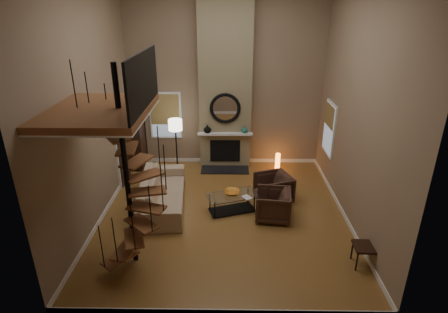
{
  "coord_description": "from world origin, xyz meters",
  "views": [
    {
      "loc": [
        0.12,
        -7.95,
        4.94
      ],
      "look_at": [
        0.0,
        0.4,
        1.4
      ],
      "focal_mm": 29.37,
      "sensor_mm": 36.0,
      "label": 1
    }
  ],
  "objects_px": {
    "coffee_table": "(232,201)",
    "side_chair": "(370,243)",
    "armchair_near": "(276,188)",
    "sofa": "(162,191)",
    "accent_lamp": "(278,162)",
    "armchair_far": "(276,205)",
    "floor_lamp": "(175,129)",
    "hutch": "(137,139)"
  },
  "relations": [
    {
      "from": "accent_lamp",
      "to": "side_chair",
      "type": "xyz_separation_m",
      "value": [
        1.26,
        -4.62,
        0.28
      ]
    },
    {
      "from": "coffee_table",
      "to": "side_chair",
      "type": "relative_size",
      "value": 1.43
    },
    {
      "from": "hutch",
      "to": "coffee_table",
      "type": "relative_size",
      "value": 1.29
    },
    {
      "from": "sofa",
      "to": "side_chair",
      "type": "distance_m",
      "value": 5.11
    },
    {
      "from": "armchair_near",
      "to": "side_chair",
      "type": "height_order",
      "value": "side_chair"
    },
    {
      "from": "coffee_table",
      "to": "accent_lamp",
      "type": "height_order",
      "value": "accent_lamp"
    },
    {
      "from": "hutch",
      "to": "sofa",
      "type": "relative_size",
      "value": 0.65
    },
    {
      "from": "hutch",
      "to": "coffee_table",
      "type": "distance_m",
      "value": 4.05
    },
    {
      "from": "hutch",
      "to": "side_chair",
      "type": "xyz_separation_m",
      "value": [
        5.69,
        -4.73,
        -0.42
      ]
    },
    {
      "from": "sofa",
      "to": "side_chair",
      "type": "bearing_deg",
      "value": -122.57
    },
    {
      "from": "sofa",
      "to": "side_chair",
      "type": "height_order",
      "value": "side_chair"
    },
    {
      "from": "armchair_far",
      "to": "side_chair",
      "type": "height_order",
      "value": "side_chair"
    },
    {
      "from": "hutch",
      "to": "accent_lamp",
      "type": "relative_size",
      "value": 3.28
    },
    {
      "from": "coffee_table",
      "to": "accent_lamp",
      "type": "distance_m",
      "value": 2.96
    },
    {
      "from": "armchair_near",
      "to": "coffee_table",
      "type": "bearing_deg",
      "value": -84.35
    },
    {
      "from": "accent_lamp",
      "to": "armchair_near",
      "type": "bearing_deg",
      "value": -98.19
    },
    {
      "from": "sofa",
      "to": "accent_lamp",
      "type": "distance_m",
      "value": 4.0
    },
    {
      "from": "hutch",
      "to": "coffee_table",
      "type": "bearing_deg",
      "value": -41.99
    },
    {
      "from": "sofa",
      "to": "accent_lamp",
      "type": "relative_size",
      "value": 5.05
    },
    {
      "from": "hutch",
      "to": "armchair_near",
      "type": "height_order",
      "value": "hutch"
    },
    {
      "from": "armchair_near",
      "to": "side_chair",
      "type": "distance_m",
      "value": 3.07
    },
    {
      "from": "sofa",
      "to": "armchair_near",
      "type": "relative_size",
      "value": 3.16
    },
    {
      "from": "sofa",
      "to": "hutch",
      "type": "bearing_deg",
      "value": 20.52
    },
    {
      "from": "floor_lamp",
      "to": "side_chair",
      "type": "relative_size",
      "value": 1.78
    },
    {
      "from": "armchair_near",
      "to": "coffee_table",
      "type": "height_order",
      "value": "armchair_near"
    },
    {
      "from": "floor_lamp",
      "to": "side_chair",
      "type": "distance_m",
      "value": 6.27
    },
    {
      "from": "floor_lamp",
      "to": "sofa",
      "type": "bearing_deg",
      "value": -93.41
    },
    {
      "from": "armchair_far",
      "to": "accent_lamp",
      "type": "xyz_separation_m",
      "value": [
        0.39,
        2.89,
        -0.1
      ]
    },
    {
      "from": "sofa",
      "to": "coffee_table",
      "type": "relative_size",
      "value": 1.98
    },
    {
      "from": "accent_lamp",
      "to": "side_chair",
      "type": "height_order",
      "value": "side_chair"
    },
    {
      "from": "armchair_far",
      "to": "floor_lamp",
      "type": "xyz_separation_m",
      "value": [
        -2.77,
        2.62,
        1.06
      ]
    },
    {
      "from": "sofa",
      "to": "armchair_near",
      "type": "distance_m",
      "value": 3.01
    },
    {
      "from": "armchair_near",
      "to": "armchair_far",
      "type": "bearing_deg",
      "value": -27.58
    },
    {
      "from": "armchair_far",
      "to": "coffee_table",
      "type": "distance_m",
      "value": 1.12
    },
    {
      "from": "armchair_far",
      "to": "coffee_table",
      "type": "bearing_deg",
      "value": -99.92
    },
    {
      "from": "armchair_near",
      "to": "accent_lamp",
      "type": "distance_m",
      "value": 2.0
    },
    {
      "from": "sofa",
      "to": "armchair_far",
      "type": "relative_size",
      "value": 3.24
    },
    {
      "from": "floor_lamp",
      "to": "armchair_far",
      "type": "bearing_deg",
      "value": -43.39
    },
    {
      "from": "floor_lamp",
      "to": "accent_lamp",
      "type": "distance_m",
      "value": 3.38
    },
    {
      "from": "armchair_far",
      "to": "sofa",
      "type": "bearing_deg",
      "value": -95.14
    },
    {
      "from": "coffee_table",
      "to": "armchair_near",
      "type": "bearing_deg",
      "value": 26.53
    },
    {
      "from": "armchair_far",
      "to": "coffee_table",
      "type": "xyz_separation_m",
      "value": [
        -1.07,
        0.32,
        -0.07
      ]
    }
  ]
}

